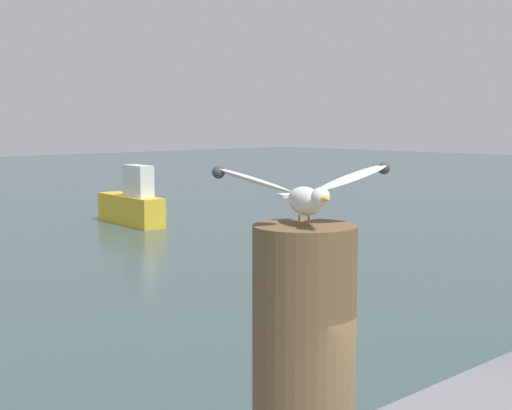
% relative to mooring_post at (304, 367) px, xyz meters
% --- Properties ---
extents(mooring_post, '(0.37, 0.37, 1.03)m').
position_rel_mooring_post_xyz_m(mooring_post, '(0.00, 0.00, 0.00)').
color(mooring_post, brown).
rests_on(mooring_post, harbor_quay).
extents(seagull, '(0.63, 0.39, 0.21)m').
position_rel_mooring_post_xyz_m(seagull, '(-0.00, -0.00, 0.63)').
color(seagull, tan).
rests_on(seagull, mooring_post).
extents(boat_yellow, '(0.99, 3.49, 1.83)m').
position_rel_mooring_post_xyz_m(boat_yellow, '(10.80, 17.37, -1.68)').
color(boat_yellow, yellow).
rests_on(boat_yellow, ground_plane).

